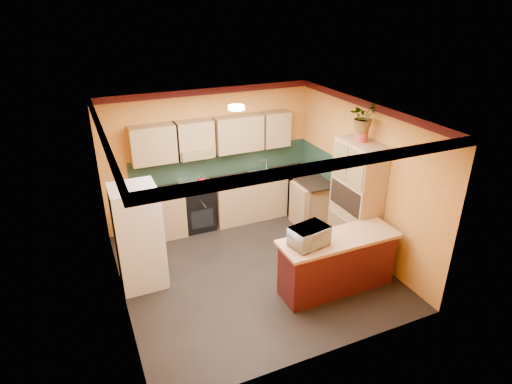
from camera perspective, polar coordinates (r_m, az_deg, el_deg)
room_shell at (r=6.69m, az=-1.37°, el=5.86°), size 4.24×4.24×2.72m
base_cabinets_back at (r=8.70m, az=-3.85°, el=-1.30°), size 3.65×0.60×0.88m
countertop_back at (r=8.51m, az=-3.94°, el=1.49°), size 3.65×0.62×0.04m
stove at (r=8.53m, az=-7.80°, el=-1.94°), size 0.58×0.58×0.91m
kettle at (r=8.28m, az=-7.25°, el=1.41°), size 0.22×0.22×0.18m
sink at (r=8.77m, az=0.81°, el=2.51°), size 0.48×0.40×0.03m
base_cabinets_right at (r=8.70m, az=7.70°, el=-1.48°), size 0.60×0.80×0.88m
countertop_right at (r=8.51m, az=7.88°, el=1.29°), size 0.62×0.80×0.04m
fridge at (r=6.90m, az=-15.41°, el=-5.80°), size 0.68×0.66×1.70m
pantry at (r=7.54m, az=13.21°, el=-1.12°), size 0.48×0.90×2.10m
fern_pot at (r=7.17m, az=13.85°, el=7.20°), size 0.22×0.22×0.16m
fern at (r=7.08m, az=14.12°, el=9.72°), size 0.56×0.53×0.49m
breakfast_bar at (r=6.87m, az=10.74°, el=-9.48°), size 1.80×0.55×0.88m
bar_top at (r=6.62m, az=11.06°, el=-6.15°), size 1.90×0.65×0.05m
microwave at (r=6.27m, az=7.08°, el=-5.86°), size 0.61×0.48×0.30m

